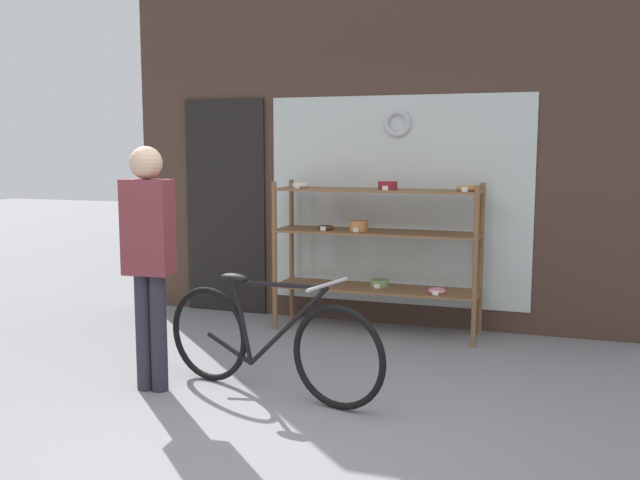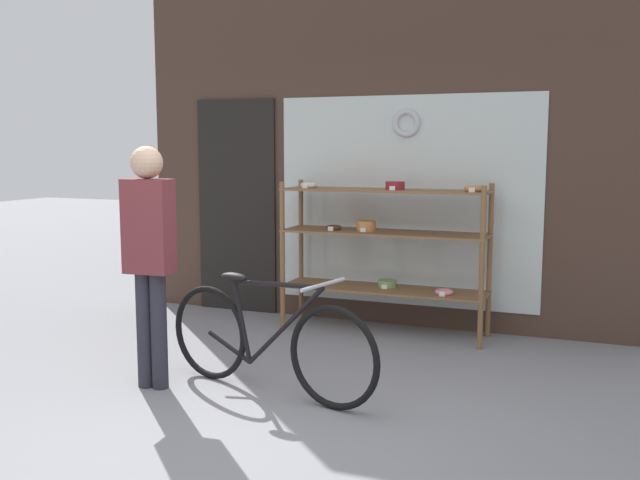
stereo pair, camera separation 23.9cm
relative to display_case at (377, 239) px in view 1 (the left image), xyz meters
The scene contains 5 objects.
ground_plane 2.76m from the display_case, 92.17° to the right, with size 30.00×30.00×0.00m, color gray.
storefront_facade 0.91m from the display_case, 111.17° to the left, with size 4.90×0.13×3.43m.
display_case is the anchor object (origin of this frame).
bicycle 1.87m from the display_case, 98.94° to the right, with size 1.69×0.55×0.80m.
pedestrian 2.25m from the display_case, 118.17° to the right, with size 0.33×0.22×1.65m.
Camera 1 is at (1.62, -3.41, 1.64)m, focal length 40.00 mm.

